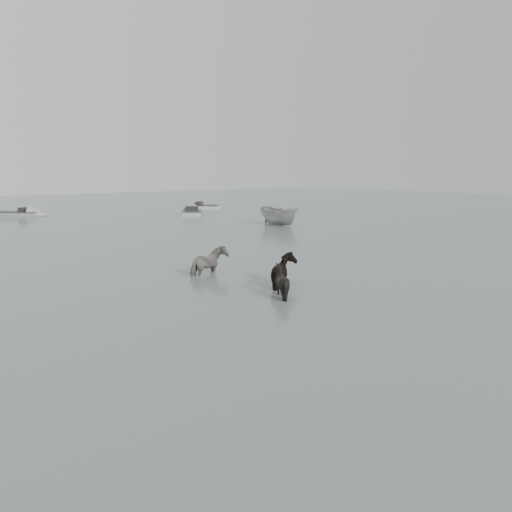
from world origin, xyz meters
TOP-DOWN VIEW (x-y plane):
  - ground at (0.00, 0.00)m, footprint 140.00×140.00m
  - pony_pinto at (0.13, 2.95)m, footprint 1.85×1.27m
  - pony_dark at (1.21, -0.34)m, footprint 1.73×1.84m
  - pony_black at (0.17, -1.36)m, footprint 1.37×1.29m
  - boat_small at (13.19, 14.47)m, footprint 1.55×3.93m
  - skiff_port at (12.07, 25.12)m, footprint 3.66×4.60m
  - skiff_mid at (-0.40, 33.44)m, footprint 5.28×4.89m
  - skiff_star at (16.55, 30.43)m, footprint 3.99×4.05m

SIDE VIEW (x-z plane):
  - ground at x=0.00m, z-range 0.00..0.00m
  - skiff_port at x=12.07m, z-range 0.00..0.75m
  - skiff_mid at x=-0.40m, z-range 0.00..0.75m
  - skiff_star at x=16.55m, z-range 0.00..0.75m
  - pony_black at x=0.17m, z-range 0.00..1.22m
  - pony_pinto at x=0.13m, z-range 0.00..1.43m
  - pony_dark at x=1.21m, z-range 0.00..1.47m
  - boat_small at x=13.19m, z-range 0.00..1.51m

